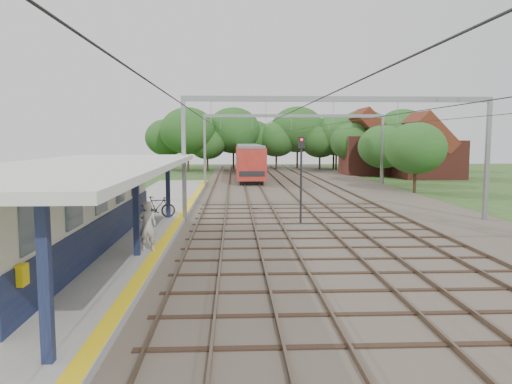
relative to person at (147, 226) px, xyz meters
name	(u,v)px	position (x,y,z in m)	size (l,w,h in m)	color
ground	(322,319)	(5.62, -6.67, -1.33)	(160.00, 160.00, 0.00)	#2D4C1E
ballast_bed	(307,193)	(9.62, 23.33, -1.28)	(18.00, 90.00, 0.10)	#473D33
platform	(136,224)	(-1.88, 7.33, -1.15)	(5.00, 52.00, 0.35)	gray
yellow_stripe	(178,220)	(0.37, 7.33, -0.97)	(0.45, 52.00, 0.01)	yellow
station_building	(64,207)	(-3.26, 0.33, 0.72)	(3.41, 18.00, 3.40)	beige
canopy	(83,167)	(-2.15, -0.67, 2.32)	(6.40, 20.00, 3.44)	#131B3C
rail_tracks	(278,191)	(7.12, 23.33, -1.15)	(11.80, 88.00, 0.15)	brown
catenary_system	(308,128)	(9.01, 18.61, 4.19)	(17.22, 88.00, 7.00)	gray
tree_band	(277,137)	(9.46, 50.45, 3.60)	(31.72, 30.88, 8.82)	#382619
house_near	(429,153)	(26.62, 39.33, 1.66)	(7.00, 6.12, 7.89)	brown
house_far	(374,150)	(21.62, 45.33, 1.91)	(8.00, 6.12, 8.66)	brown
person	(147,226)	(0.00, 0.00, 0.00)	(0.71, 0.47, 1.95)	beige
bicycle	(157,207)	(-0.88, 8.18, -0.38)	(0.56, 1.99, 1.20)	black
train	(247,158)	(5.12, 47.60, 0.84)	(2.97, 36.91, 3.89)	black
signal_post	(301,168)	(6.97, 7.52, 1.79)	(0.37, 0.31, 4.78)	black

